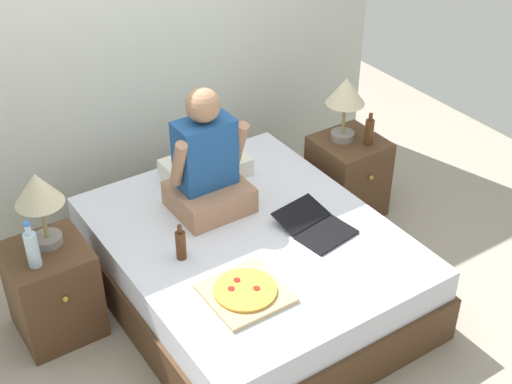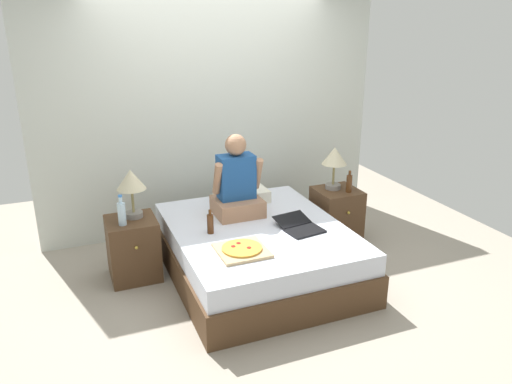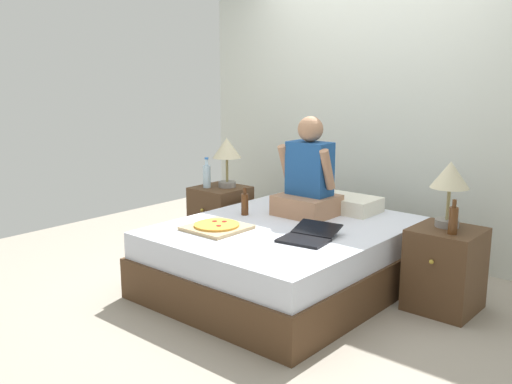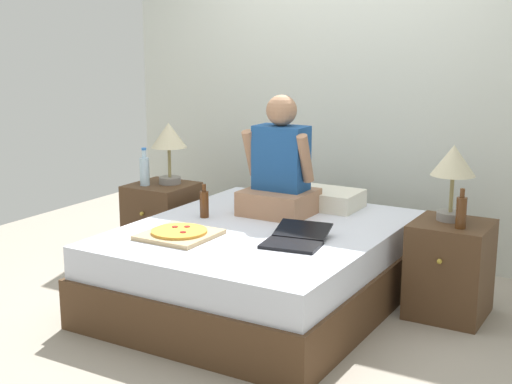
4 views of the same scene
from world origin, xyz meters
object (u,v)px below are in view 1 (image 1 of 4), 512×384
Objects in this scene: water_bottle at (32,248)px; person_seated at (207,166)px; beer_bottle at (369,131)px; laptop at (318,228)px; lamp_on_right_nightstand at (346,95)px; nightstand_right at (347,176)px; pizza_box at (245,292)px; nightstand_left at (53,290)px; beer_bottle_on_bed at (181,244)px; bed at (250,266)px; lamp_on_left_nightstand at (38,194)px.

water_bottle is 1.09m from person_seated.
laptop is (-0.80, -0.49, -0.16)m from beer_bottle.
lamp_on_right_nightstand is (2.19, 0.14, 0.22)m from water_bottle.
nightstand_right is 1.42× the size of pizza_box.
water_bottle is at bearing -131.65° from nightstand_left.
person_seated is 1.71× the size of laptop.
nightstand_right is 1.61m from pizza_box.
lamp_on_right_nightstand is 1.56m from beer_bottle_on_bed.
nightstand_left is at bearing -178.64° from lamp_on_right_nightstand.
beer_bottle reaches higher than bed.
person_seated is 3.55× the size of beer_bottle_on_bed.
water_bottle is at bearing 158.61° from beer_bottle_on_bed.
bed is 0.59m from pizza_box.
bed is 0.65m from person_seated.
laptop is at bearing -18.62° from water_bottle.
beer_bottle_on_bed is (0.63, -0.37, 0.29)m from nightstand_left.
lamp_on_left_nightstand is at bearing 144.72° from beer_bottle_on_bed.
bed is at bearing -14.56° from water_bottle.
lamp_on_left_nightstand is 2.18m from beer_bottle.
pizza_box is at bearing -147.23° from lamp_on_right_nightstand.
lamp_on_right_nightstand reaches higher than water_bottle.
water_bottle is 2.20m from lamp_on_right_nightstand.
bed is 2.43× the size of person_seated.
person_seated reaches higher than lamp_on_left_nightstand.
nightstand_left is 2.19m from lamp_on_right_nightstand.
lamp_on_left_nightstand is 0.58× the size of person_seated.
lamp_on_left_nightstand is (-1.03, 0.44, 0.66)m from bed.
beer_bottle_on_bed is (0.71, -0.28, -0.10)m from water_bottle.
beer_bottle is at bearing 26.35° from pizza_box.
person_seated reaches higher than beer_bottle_on_bed.
nightstand_right reaches higher than laptop.
lamp_on_left_nightstand is 2.18m from nightstand_right.
laptop is (0.40, -0.56, -0.27)m from person_seated.
water_bottle reaches higher than nightstand_left.
nightstand_right is 1.58m from beer_bottle_on_bed.
laptop is (1.49, -0.50, -0.17)m from water_bottle.
beer_bottle is (2.29, -0.01, -0.02)m from water_bottle.
nightstand_right is 0.97m from laptop.
beer_bottle is (2.21, -0.10, 0.38)m from nightstand_left.
laptop is at bearing -25.13° from lamp_on_left_nightstand.
person_seated reaches higher than lamp_on_right_nightstand.
lamp_on_left_nightstand is at bearing 129.73° from pizza_box.
beer_bottle_on_bed is at bearing -164.12° from lamp_on_right_nightstand.
lamp_on_left_nightstand is at bearing 176.04° from beer_bottle.
water_bottle reaches higher than nightstand_right.
water_bottle is 1.58m from laptop.
nightstand_left is 1.00× the size of nightstand_right.
nightstand_left is 2.14m from nightstand_right.
water_bottle is 0.60× the size of laptop.
lamp_on_left_nightstand is 2.05× the size of beer_bottle_on_bed.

